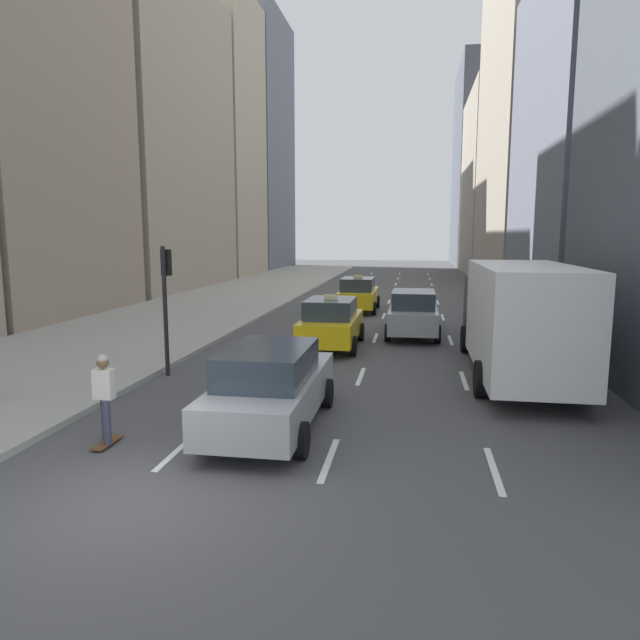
# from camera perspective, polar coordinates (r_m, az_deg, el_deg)

# --- Properties ---
(ground_plane) EXTENTS (160.00, 160.00, 0.00)m
(ground_plane) POSITION_cam_1_polar(r_m,az_deg,el_deg) (9.29, -17.87, -16.81)
(ground_plane) COLOR #474749
(sidewalk_left) EXTENTS (8.00, 66.00, 0.15)m
(sidewalk_left) POSITION_cam_1_polar(r_m,az_deg,el_deg) (36.34, -8.32, 2.41)
(sidewalk_left) COLOR #9E9E99
(sidewalk_left) RESTS_ON ground
(lane_markings) EXTENTS (5.72, 56.00, 0.01)m
(lane_markings) POSITION_cam_1_polar(r_m,az_deg,el_deg) (30.70, 6.68, 1.19)
(lane_markings) COLOR white
(lane_markings) RESTS_ON ground
(building_row_left) EXTENTS (6.00, 66.04, 28.01)m
(building_row_left) POSITION_cam_1_polar(r_m,az_deg,el_deg) (44.43, -15.61, 19.20)
(building_row_left) COLOR gray
(building_row_left) RESTS_ON ground
(building_row_right) EXTENTS (6.00, 77.83, 31.28)m
(building_row_right) POSITION_cam_1_polar(r_m,az_deg,el_deg) (49.87, 19.37, 17.29)
(building_row_right) COLOR #4C515B
(building_row_right) RESTS_ON ground
(taxi_lead) EXTENTS (2.02, 4.40, 1.87)m
(taxi_lead) POSITION_cam_1_polar(r_m,az_deg,el_deg) (19.79, 1.14, -0.26)
(taxi_lead) COLOR yellow
(taxi_lead) RESTS_ON ground
(taxi_second) EXTENTS (2.02, 4.40, 1.87)m
(taxi_second) POSITION_cam_1_polar(r_m,az_deg,el_deg) (29.27, 3.83, 2.60)
(taxi_second) COLOR yellow
(taxi_second) RESTS_ON ground
(sedan_black_near) EXTENTS (2.02, 4.92, 1.72)m
(sedan_black_near) POSITION_cam_1_polar(r_m,az_deg,el_deg) (11.63, -4.90, -6.63)
(sedan_black_near) COLOR #9EA0A5
(sedan_black_near) RESTS_ON ground
(sedan_silver_behind) EXTENTS (2.02, 4.58, 1.78)m
(sedan_silver_behind) POSITION_cam_1_polar(r_m,az_deg,el_deg) (22.35, 9.29, 0.70)
(sedan_silver_behind) COLOR #9EA0A5
(sedan_silver_behind) RESTS_ON ground
(box_truck) EXTENTS (2.58, 8.40, 3.15)m
(box_truck) POSITION_cam_1_polar(r_m,az_deg,el_deg) (16.44, 19.11, 0.37)
(box_truck) COLOR #262628
(box_truck) RESTS_ON ground
(skateboarder) EXTENTS (0.36, 0.80, 1.75)m
(skateboarder) POSITION_cam_1_polar(r_m,az_deg,el_deg) (11.37, -20.75, -7.07)
(skateboarder) COLOR brown
(skateboarder) RESTS_ON ground
(traffic_light_pole) EXTENTS (0.24, 0.42, 3.60)m
(traffic_light_pole) POSITION_cam_1_polar(r_m,az_deg,el_deg) (16.29, -15.16, 2.96)
(traffic_light_pole) COLOR black
(traffic_light_pole) RESTS_ON ground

